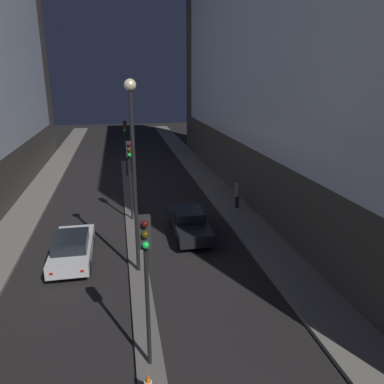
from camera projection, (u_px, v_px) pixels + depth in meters
building_right at (286, 22)px, 24.55m from camera, size 6.01×40.41×23.49m
median_strip at (132, 217)px, 23.09m from camera, size 0.84×32.12×0.13m
traffic_light_near at (146, 260)px, 10.17m from camera, size 0.32×0.42×4.71m
traffic_light_mid at (130, 163)px, 21.52m from camera, size 0.32×0.42×4.71m
traffic_light_far at (125, 136)px, 31.43m from camera, size 0.32×0.42×4.71m
street_lamp at (133, 153)px, 15.05m from camera, size 0.47×0.47×8.15m
car_left_lane at (72, 247)px, 17.45m from camera, size 1.76×4.60×1.40m
car_right_lane at (189, 223)px, 20.32m from camera, size 1.78×4.55×1.42m
pedestrian_on_right_sidewalk at (237, 194)px, 24.23m from camera, size 0.35×0.35×1.67m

